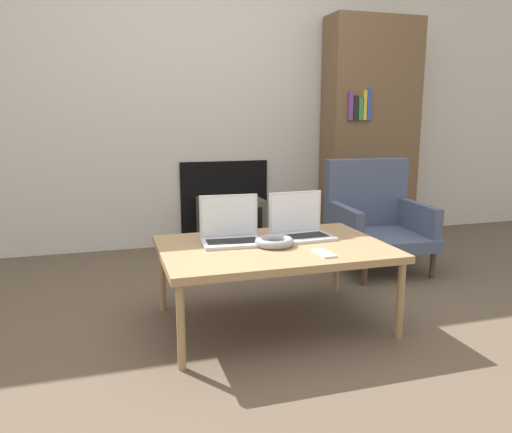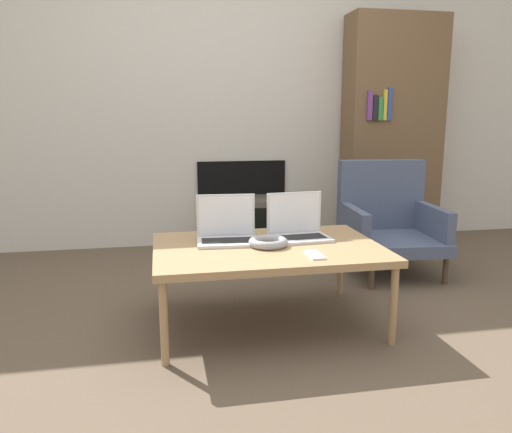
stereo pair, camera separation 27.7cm
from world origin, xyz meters
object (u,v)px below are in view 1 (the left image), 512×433
at_px(laptop_left, 231,232).
at_px(laptop_right, 300,227).
at_px(headphones, 275,242).
at_px(tv, 231,224).
at_px(phone, 324,253).
at_px(armchair, 374,216).

height_order(laptop_left, laptop_right, same).
bearing_deg(laptop_left, laptop_right, 3.78).
relative_size(headphones, tv, 0.40).
distance_m(phone, tv, 1.75).
bearing_deg(laptop_right, phone, -96.64).
relative_size(tv, armchair, 0.65).
distance_m(laptop_left, phone, 0.51).
height_order(laptop_left, armchair, armchair).
xyz_separation_m(laptop_left, phone, (0.36, -0.35, -0.05)).
bearing_deg(laptop_left, armchair, 31.65).
relative_size(headphones, phone, 1.32).
bearing_deg(armchair, laptop_left, -147.33).
distance_m(tv, armchair, 1.15).
distance_m(laptop_right, armchair, 1.04).
distance_m(phone, armchair, 1.29).
bearing_deg(tv, phone, -89.37).
relative_size(laptop_left, laptop_right, 1.00).
bearing_deg(tv, headphones, -95.64).
height_order(headphones, armchair, armchair).
relative_size(laptop_left, phone, 2.13).
distance_m(laptop_left, laptop_right, 0.38).
height_order(laptop_left, phone, laptop_left).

